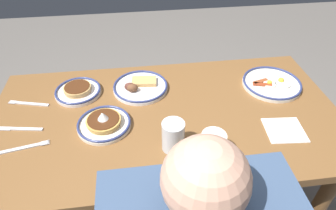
{
  "coord_description": "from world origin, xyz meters",
  "views": [
    {
      "loc": [
        0.11,
        0.91,
        1.57
      ],
      "look_at": [
        -0.01,
        -0.02,
        0.78
      ],
      "focal_mm": 30.97,
      "sensor_mm": 36.0,
      "label": 1
    }
  ],
  "objects_px": {
    "plate_center_pancakes": "(272,83)",
    "plate_far_side": "(104,123)",
    "drinking_glass": "(173,137)",
    "fork_near": "(29,104)",
    "plate_far_companion": "(140,86)",
    "coffee_mug": "(213,145)",
    "fork_far": "(24,148)",
    "plate_near_main": "(78,91)",
    "butter_knife": "(16,129)",
    "paper_napkin": "(285,130)"
  },
  "relations": [
    {
      "from": "plate_far_companion",
      "to": "paper_napkin",
      "type": "height_order",
      "value": "plate_far_companion"
    },
    {
      "from": "plate_center_pancakes",
      "to": "plate_far_companion",
      "type": "relative_size",
      "value": 1.07
    },
    {
      "from": "plate_far_companion",
      "to": "coffee_mug",
      "type": "bearing_deg",
      "value": 118.44
    },
    {
      "from": "paper_napkin",
      "to": "fork_near",
      "type": "xyz_separation_m",
      "value": [
        1.05,
        -0.3,
        0.0
      ]
    },
    {
      "from": "plate_center_pancakes",
      "to": "plate_far_companion",
      "type": "bearing_deg",
      "value": -4.94
    },
    {
      "from": "fork_far",
      "to": "butter_knife",
      "type": "bearing_deg",
      "value": -62.42
    },
    {
      "from": "drinking_glass",
      "to": "fork_far",
      "type": "xyz_separation_m",
      "value": [
        0.55,
        -0.07,
        -0.05
      ]
    },
    {
      "from": "plate_far_companion",
      "to": "plate_far_side",
      "type": "relative_size",
      "value": 1.18
    },
    {
      "from": "coffee_mug",
      "to": "fork_near",
      "type": "bearing_deg",
      "value": -28.02
    },
    {
      "from": "fork_near",
      "to": "plate_far_companion",
      "type": "bearing_deg",
      "value": -174.53
    },
    {
      "from": "plate_far_companion",
      "to": "fork_near",
      "type": "distance_m",
      "value": 0.5
    },
    {
      "from": "plate_near_main",
      "to": "plate_far_side",
      "type": "relative_size",
      "value": 0.96
    },
    {
      "from": "coffee_mug",
      "to": "fork_near",
      "type": "xyz_separation_m",
      "value": [
        0.73,
        -0.39,
        -0.05
      ]
    },
    {
      "from": "paper_napkin",
      "to": "fork_near",
      "type": "relative_size",
      "value": 0.82
    },
    {
      "from": "drinking_glass",
      "to": "butter_knife",
      "type": "height_order",
      "value": "drinking_glass"
    },
    {
      "from": "plate_far_side",
      "to": "butter_knife",
      "type": "bearing_deg",
      "value": -4.71
    },
    {
      "from": "plate_center_pancakes",
      "to": "butter_knife",
      "type": "xyz_separation_m",
      "value": [
        1.13,
        0.15,
        -0.01
      ]
    },
    {
      "from": "fork_far",
      "to": "butter_knife",
      "type": "height_order",
      "value": "same"
    },
    {
      "from": "plate_center_pancakes",
      "to": "drinking_glass",
      "type": "bearing_deg",
      "value": 32.02
    },
    {
      "from": "plate_far_side",
      "to": "plate_near_main",
      "type": "bearing_deg",
      "value": -61.78
    },
    {
      "from": "plate_far_companion",
      "to": "fork_near",
      "type": "xyz_separation_m",
      "value": [
        0.49,
        0.05,
        -0.01
      ]
    },
    {
      "from": "plate_far_companion",
      "to": "fork_near",
      "type": "height_order",
      "value": "plate_far_companion"
    },
    {
      "from": "drinking_glass",
      "to": "fork_far",
      "type": "relative_size",
      "value": 0.65
    },
    {
      "from": "plate_center_pancakes",
      "to": "plate_far_side",
      "type": "bearing_deg",
      "value": 12.93
    },
    {
      "from": "fork_far",
      "to": "plate_near_main",
      "type": "bearing_deg",
      "value": -117.85
    },
    {
      "from": "coffee_mug",
      "to": "fork_near",
      "type": "relative_size",
      "value": 0.67
    },
    {
      "from": "coffee_mug",
      "to": "butter_knife",
      "type": "height_order",
      "value": "coffee_mug"
    },
    {
      "from": "plate_far_companion",
      "to": "fork_near",
      "type": "relative_size",
      "value": 1.4
    },
    {
      "from": "plate_far_companion",
      "to": "fork_far",
      "type": "bearing_deg",
      "value": 34.81
    },
    {
      "from": "drinking_glass",
      "to": "paper_napkin",
      "type": "height_order",
      "value": "drinking_glass"
    },
    {
      "from": "fork_far",
      "to": "butter_knife",
      "type": "relative_size",
      "value": 0.86
    },
    {
      "from": "plate_far_side",
      "to": "coffee_mug",
      "type": "relative_size",
      "value": 1.76
    },
    {
      "from": "plate_center_pancakes",
      "to": "drinking_glass",
      "type": "height_order",
      "value": "drinking_glass"
    },
    {
      "from": "coffee_mug",
      "to": "fork_far",
      "type": "bearing_deg",
      "value": -10.1
    },
    {
      "from": "plate_far_companion",
      "to": "drinking_glass",
      "type": "xyz_separation_m",
      "value": [
        -0.1,
        0.38,
        0.04
      ]
    },
    {
      "from": "coffee_mug",
      "to": "paper_napkin",
      "type": "relative_size",
      "value": 0.82
    },
    {
      "from": "plate_near_main",
      "to": "plate_far_companion",
      "type": "relative_size",
      "value": 0.82
    },
    {
      "from": "coffee_mug",
      "to": "fork_far",
      "type": "xyz_separation_m",
      "value": [
        0.69,
        -0.12,
        -0.05
      ]
    },
    {
      "from": "paper_napkin",
      "to": "plate_center_pancakes",
      "type": "bearing_deg",
      "value": -103.37
    },
    {
      "from": "coffee_mug",
      "to": "fork_near",
      "type": "height_order",
      "value": "coffee_mug"
    },
    {
      "from": "plate_center_pancakes",
      "to": "butter_knife",
      "type": "bearing_deg",
      "value": 7.57
    },
    {
      "from": "coffee_mug",
      "to": "plate_far_side",
      "type": "bearing_deg",
      "value": -27.25
    },
    {
      "from": "plate_far_companion",
      "to": "plate_far_side",
      "type": "height_order",
      "value": "plate_far_side"
    },
    {
      "from": "drinking_glass",
      "to": "fork_far",
      "type": "distance_m",
      "value": 0.56
    },
    {
      "from": "drinking_glass",
      "to": "butter_knife",
      "type": "xyz_separation_m",
      "value": [
        0.61,
        -0.18,
        -0.05
      ]
    },
    {
      "from": "fork_near",
      "to": "fork_far",
      "type": "distance_m",
      "value": 0.27
    },
    {
      "from": "paper_napkin",
      "to": "butter_knife",
      "type": "distance_m",
      "value": 1.07
    },
    {
      "from": "plate_far_companion",
      "to": "butter_knife",
      "type": "height_order",
      "value": "plate_far_companion"
    },
    {
      "from": "coffee_mug",
      "to": "drinking_glass",
      "type": "relative_size",
      "value": 1.01
    },
    {
      "from": "plate_far_companion",
      "to": "plate_near_main",
      "type": "bearing_deg",
      "value": -0.56
    }
  ]
}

